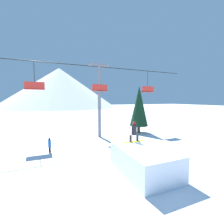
{
  "coord_description": "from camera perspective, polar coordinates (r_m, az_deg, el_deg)",
  "views": [
    {
      "loc": [
        -5.05,
        -6.65,
        4.41
      ],
      "look_at": [
        0.07,
        5.76,
        3.29
      ],
      "focal_mm": 24.0,
      "sensor_mm": 36.0,
      "label": 1
    }
  ],
  "objects": [
    {
      "name": "chairlift",
      "position": [
        17.49,
        -4.82,
        7.46
      ],
      "size": [
        23.5,
        0.44,
        8.53
      ],
      "color": "slate",
      "rests_on": "ground_plane"
    },
    {
      "name": "snow_ramp",
      "position": [
        9.69,
        12.04,
        -17.56
      ],
      "size": [
        2.71,
        4.11,
        1.49
      ],
      "color": "white",
      "rests_on": "ground_plane"
    },
    {
      "name": "pine_tree_near",
      "position": [
        20.02,
        10.25,
        2.2
      ],
      "size": [
        2.39,
        2.39,
        6.16
      ],
      "color": "#4C3823",
      "rests_on": "ground_plane"
    },
    {
      "name": "mountain_ridge",
      "position": [
        90.05,
        -19.38,
        8.65
      ],
      "size": [
        62.58,
        62.58,
        21.82
      ],
      "color": "silver",
      "rests_on": "ground_plane"
    },
    {
      "name": "snowboarder",
      "position": [
        10.53,
        8.42,
        -7.42
      ],
      "size": [
        1.55,
        0.35,
        1.42
      ],
      "color": "yellow",
      "rests_on": "snow_ramp"
    },
    {
      "name": "distant_skier",
      "position": [
        13.78,
        -22.68,
        -11.37
      ],
      "size": [
        0.24,
        0.24,
        1.23
      ],
      "color": "black",
      "rests_on": "ground_plane"
    },
    {
      "name": "ground_plane",
      "position": [
        9.45,
        14.22,
        -23.21
      ],
      "size": [
        220.0,
        220.0,
        0.0
      ],
      "primitive_type": "plane",
      "color": "white"
    }
  ]
}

